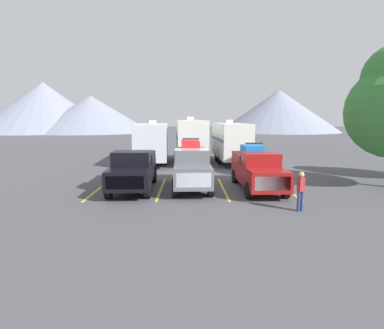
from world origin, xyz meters
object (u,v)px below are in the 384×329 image
at_px(pickup_truck_c, 257,169).
at_px(camper_trailer_c, 231,141).
at_px(person_a, 301,189).
at_px(pickup_truck_a, 134,169).
at_px(camper_trailer_a, 152,141).
at_px(camper_trailer_b, 191,139).
at_px(pickup_truck_b, 191,166).

relative_size(pickup_truck_c, camper_trailer_c, 0.68).
bearing_deg(person_a, pickup_truck_c, 102.61).
height_order(camper_trailer_c, person_a, camper_trailer_c).
height_order(pickup_truck_a, camper_trailer_a, camper_trailer_a).
bearing_deg(pickup_truck_a, camper_trailer_a, 90.65).
bearing_deg(pickup_truck_a, camper_trailer_c, 55.69).
xyz_separation_m(pickup_truck_c, camper_trailer_a, (-6.85, 9.99, 0.80)).
height_order(pickup_truck_a, person_a, pickup_truck_a).
distance_m(camper_trailer_a, camper_trailer_b, 3.33).
xyz_separation_m(pickup_truck_c, camper_trailer_b, (-3.52, 9.85, 0.95)).
distance_m(pickup_truck_a, camper_trailer_a, 9.96).
xyz_separation_m(pickup_truck_a, pickup_truck_b, (3.15, 0.25, 0.12)).
bearing_deg(pickup_truck_a, pickup_truck_b, 4.63).
bearing_deg(camper_trailer_a, pickup_truck_c, -55.55).
bearing_deg(pickup_truck_c, person_a, -77.39).
relative_size(camper_trailer_a, camper_trailer_c, 1.14).
xyz_separation_m(pickup_truck_a, camper_trailer_c, (6.61, 9.69, 0.82)).
distance_m(pickup_truck_a, camper_trailer_c, 11.75).
bearing_deg(pickup_truck_c, pickup_truck_b, 174.92).
distance_m(pickup_truck_b, person_a, 6.35).
relative_size(camper_trailer_c, person_a, 4.81).
bearing_deg(camper_trailer_c, camper_trailer_b, 178.23).
relative_size(pickup_truck_c, camper_trailer_b, 0.73).
xyz_separation_m(camper_trailer_b, person_a, (4.45, -13.98, -1.12)).
relative_size(pickup_truck_a, camper_trailer_c, 0.70).
distance_m(camper_trailer_a, person_a, 16.15).
bearing_deg(pickup_truck_c, pickup_truck_a, 179.45).
bearing_deg(pickup_truck_b, person_a, -44.56).
xyz_separation_m(pickup_truck_b, person_a, (4.52, -4.45, -0.28)).
relative_size(pickup_truck_a, camper_trailer_a, 0.61).
bearing_deg(person_a, camper_trailer_c, 94.36).
xyz_separation_m(camper_trailer_c, person_a, (1.06, -13.88, -0.98)).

